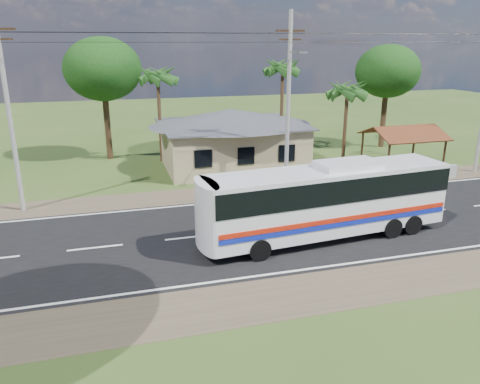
# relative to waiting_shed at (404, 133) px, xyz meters

# --- Properties ---
(ground) EXTENTS (120.00, 120.00, 0.00)m
(ground) POSITION_rel_waiting_shed_xyz_m (-13.00, -8.50, -2.73)
(ground) COLOR #2C4619
(ground) RESTS_ON ground
(road) EXTENTS (120.00, 16.00, 0.03)m
(road) POSITION_rel_waiting_shed_xyz_m (-13.00, -8.50, -2.72)
(road) COLOR black
(road) RESTS_ON ground
(house) EXTENTS (12.40, 10.00, 5.00)m
(house) POSITION_rel_waiting_shed_xyz_m (-12.00, 4.50, -0.09)
(house) COLOR tan
(house) RESTS_ON ground
(waiting_shed) EXTENTS (5.20, 4.48, 3.35)m
(waiting_shed) POSITION_rel_waiting_shed_xyz_m (0.00, 0.00, 0.00)
(waiting_shed) COLOR #332112
(waiting_shed) RESTS_ON ground
(concrete_barrier) EXTENTS (7.00, 0.30, 0.90)m
(concrete_barrier) POSITION_rel_waiting_shed_xyz_m (-1.00, -2.90, -2.28)
(concrete_barrier) COLOR #9E9E99
(concrete_barrier) RESTS_ON ground
(utility_poles) EXTENTS (32.80, 2.22, 11.00)m
(utility_poles) POSITION_rel_waiting_shed_xyz_m (-10.33, -2.01, 3.04)
(utility_poles) COLOR #9E9E99
(utility_poles) RESTS_ON ground
(palm_near) EXTENTS (2.80, 2.80, 6.70)m
(palm_near) POSITION_rel_waiting_shed_xyz_m (-3.50, 2.50, 2.98)
(palm_near) COLOR #47301E
(palm_near) RESTS_ON ground
(palm_mid) EXTENTS (2.80, 2.80, 8.20)m
(palm_mid) POSITION_rel_waiting_shed_xyz_m (-7.00, 7.00, 4.43)
(palm_mid) COLOR #47301E
(palm_mid) RESTS_ON ground
(palm_far) EXTENTS (2.80, 2.80, 7.70)m
(palm_far) POSITION_rel_waiting_shed_xyz_m (-17.00, 7.50, 3.95)
(palm_far) COLOR #47301E
(palm_far) RESTS_ON ground
(tree_behind_house) EXTENTS (6.00, 6.00, 9.61)m
(tree_behind_house) POSITION_rel_waiting_shed_xyz_m (-21.00, 9.50, 4.39)
(tree_behind_house) COLOR #47301E
(tree_behind_house) RESTS_ON ground
(tree_behind_shed) EXTENTS (5.60, 5.60, 9.02)m
(tree_behind_shed) POSITION_rel_waiting_shed_xyz_m (3.00, 7.50, 3.95)
(tree_behind_shed) COLOR #47301E
(tree_behind_shed) RESTS_ON ground
(coach_bus) EXTENTS (12.33, 3.66, 3.77)m
(coach_bus) POSITION_rel_waiting_shed_xyz_m (-11.10, -10.29, -0.57)
(coach_bus) COLOR silver
(coach_bus) RESTS_ON ground
(motorcycle) EXTENTS (1.58, 0.57, 0.82)m
(motorcycle) POSITION_rel_waiting_shed_xyz_m (-10.13, -3.08, -2.32)
(motorcycle) COLOR black
(motorcycle) RESTS_ON ground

